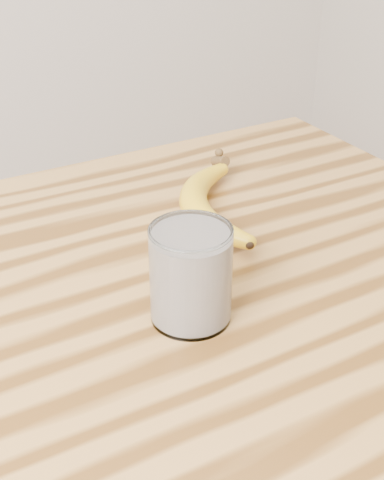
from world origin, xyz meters
TOP-DOWN VIEW (x-y plane):
  - table at (0.00, 0.00)m, footprint 1.20×0.80m
  - smoothie_glass at (0.12, -0.05)m, footprint 0.09×0.09m
  - banana at (0.23, 0.15)m, footprint 0.24×0.34m

SIDE VIEW (x-z plane):
  - table at x=0.00m, z-range 0.32..1.22m
  - banana at x=0.23m, z-range 0.90..0.94m
  - smoothie_glass at x=0.12m, z-range 0.90..1.01m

